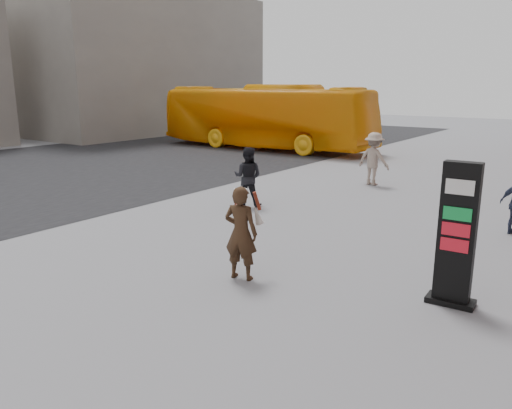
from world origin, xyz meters
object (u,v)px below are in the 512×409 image
Objects in this scene: info_pylon at (457,235)px; pedestrian_b at (374,159)px; woman at (241,232)px; bus at (265,117)px; pedestrian_a at (248,177)px.

pedestrian_b is (-5.00, 8.50, -0.24)m from info_pylon.
pedestrian_b reaches higher than woman.
woman is 19.01m from bus.
info_pylon is 0.19× the size of bus.
info_pylon reaches higher than pedestrian_b.
bus is 6.74× the size of pedestrian_b.
info_pylon is 1.35× the size of pedestrian_a.
woman is 0.14× the size of bus.
woman is at bearing -146.53° from bus.
pedestrian_a is at bearing -66.97° from woman.
info_pylon reaches higher than woman.
info_pylon is at bearing -136.71° from bus.
pedestrian_a is at bearing -147.34° from bus.
woman is at bearing 105.74° from pedestrian_a.
pedestrian_a is (-6.68, 3.42, -0.30)m from info_pylon.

